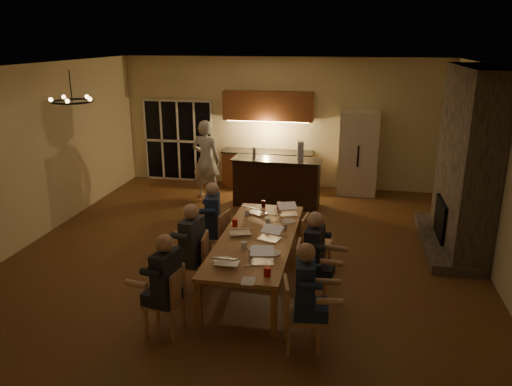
% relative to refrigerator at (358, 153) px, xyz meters
% --- Properties ---
extents(floor, '(9.00, 9.00, 0.00)m').
position_rel_refrigerator_xyz_m(floor, '(-1.90, -4.15, -1.00)').
color(floor, brown).
rests_on(floor, ground).
extents(back_wall, '(8.00, 0.04, 3.20)m').
position_rel_refrigerator_xyz_m(back_wall, '(-1.90, 0.37, 0.60)').
color(back_wall, beige).
rests_on(back_wall, ground).
extents(left_wall, '(0.04, 9.00, 3.20)m').
position_rel_refrigerator_xyz_m(left_wall, '(-5.92, -4.15, 0.60)').
color(left_wall, beige).
rests_on(left_wall, ground).
extents(right_wall, '(0.04, 9.00, 3.20)m').
position_rel_refrigerator_xyz_m(right_wall, '(2.12, -4.15, 0.60)').
color(right_wall, beige).
rests_on(right_wall, ground).
extents(ceiling, '(8.00, 9.00, 0.04)m').
position_rel_refrigerator_xyz_m(ceiling, '(-1.90, -4.15, 2.22)').
color(ceiling, white).
rests_on(ceiling, back_wall).
extents(french_doors, '(1.86, 0.08, 2.10)m').
position_rel_refrigerator_xyz_m(french_doors, '(-4.60, 0.32, 0.05)').
color(french_doors, black).
rests_on(french_doors, ground).
extents(fireplace, '(0.58, 2.50, 3.20)m').
position_rel_refrigerator_xyz_m(fireplace, '(1.80, -2.95, 0.60)').
color(fireplace, '#60544B').
rests_on(fireplace, ground).
extents(kitchenette, '(2.24, 0.68, 2.40)m').
position_rel_refrigerator_xyz_m(kitchenette, '(-2.20, 0.05, 0.20)').
color(kitchenette, brown).
rests_on(kitchenette, ground).
extents(refrigerator, '(0.90, 0.68, 2.00)m').
position_rel_refrigerator_xyz_m(refrigerator, '(0.00, 0.00, 0.00)').
color(refrigerator, beige).
rests_on(refrigerator, ground).
extents(dining_table, '(1.10, 3.04, 0.75)m').
position_rel_refrigerator_xyz_m(dining_table, '(-1.51, -4.98, -0.62)').
color(dining_table, '#AB6D44').
rests_on(dining_table, ground).
extents(bar_island, '(2.00, 0.75, 1.08)m').
position_rel_refrigerator_xyz_m(bar_island, '(-1.76, -1.28, -0.46)').
color(bar_island, black).
rests_on(bar_island, ground).
extents(chair_left_near, '(0.46, 0.46, 0.89)m').
position_rel_refrigerator_xyz_m(chair_left_near, '(-2.42, -6.56, -0.55)').
color(chair_left_near, tan).
rests_on(chair_left_near, ground).
extents(chair_left_mid, '(0.49, 0.49, 0.89)m').
position_rel_refrigerator_xyz_m(chair_left_mid, '(-2.41, -5.42, -0.55)').
color(chair_left_mid, tan).
rests_on(chair_left_mid, ground).
extents(chair_left_far, '(0.51, 0.51, 0.89)m').
position_rel_refrigerator_xyz_m(chair_left_far, '(-2.36, -4.38, -0.55)').
color(chair_left_far, tan).
rests_on(chair_left_far, ground).
extents(chair_right_near, '(0.52, 0.52, 0.89)m').
position_rel_refrigerator_xyz_m(chair_right_near, '(-0.66, -6.57, -0.55)').
color(chair_right_near, tan).
rests_on(chair_right_near, ground).
extents(chair_right_mid, '(0.44, 0.44, 0.89)m').
position_rel_refrigerator_xyz_m(chair_right_mid, '(-0.63, -5.43, -0.55)').
color(chair_right_mid, tan).
rests_on(chair_right_mid, ground).
extents(chair_right_far, '(0.49, 0.49, 0.89)m').
position_rel_refrigerator_xyz_m(chair_right_far, '(-0.64, -4.35, -0.55)').
color(chair_right_far, tan).
rests_on(chair_right_far, ground).
extents(person_left_near, '(0.70, 0.70, 1.38)m').
position_rel_refrigerator_xyz_m(person_left_near, '(-2.35, -6.63, -0.31)').
color(person_left_near, '#202229').
rests_on(person_left_near, ground).
extents(person_right_near, '(0.65, 0.65, 1.38)m').
position_rel_refrigerator_xyz_m(person_right_near, '(-0.63, -6.58, -0.31)').
color(person_right_near, navy).
rests_on(person_right_near, ground).
extents(person_left_mid, '(0.70, 0.70, 1.38)m').
position_rel_refrigerator_xyz_m(person_left_mid, '(-2.38, -5.47, -0.31)').
color(person_left_mid, '#353A3F').
rests_on(person_left_mid, ground).
extents(person_right_mid, '(0.66, 0.66, 1.38)m').
position_rel_refrigerator_xyz_m(person_right_mid, '(-0.61, -5.48, -0.31)').
color(person_right_mid, '#202229').
rests_on(person_right_mid, ground).
extents(person_left_far, '(0.70, 0.70, 1.38)m').
position_rel_refrigerator_xyz_m(person_left_far, '(-2.38, -4.36, -0.31)').
color(person_left_far, navy).
rests_on(person_left_far, ground).
extents(standing_person, '(0.74, 0.55, 1.85)m').
position_rel_refrigerator_xyz_m(standing_person, '(-3.46, -1.04, -0.07)').
color(standing_person, silver).
rests_on(standing_person, ground).
extents(chandelier, '(0.60, 0.60, 0.03)m').
position_rel_refrigerator_xyz_m(chandelier, '(-4.23, -5.17, 1.75)').
color(chandelier, black).
rests_on(chandelier, ceiling).
extents(laptop_a, '(0.32, 0.28, 0.23)m').
position_rel_refrigerator_xyz_m(laptop_a, '(-1.73, -5.98, -0.14)').
color(laptop_a, silver).
rests_on(laptop_a, dining_table).
extents(laptop_b, '(0.36, 0.33, 0.23)m').
position_rel_refrigerator_xyz_m(laptop_b, '(-1.28, -5.86, -0.14)').
color(laptop_b, silver).
rests_on(laptop_b, dining_table).
extents(laptop_c, '(0.40, 0.37, 0.23)m').
position_rel_refrigerator_xyz_m(laptop_c, '(-1.79, -4.91, -0.14)').
color(laptop_c, silver).
rests_on(laptop_c, dining_table).
extents(laptop_d, '(0.39, 0.36, 0.23)m').
position_rel_refrigerator_xyz_m(laptop_d, '(-1.32, -5.05, -0.14)').
color(laptop_d, silver).
rests_on(laptop_d, dining_table).
extents(laptop_e, '(0.41, 0.40, 0.23)m').
position_rel_refrigerator_xyz_m(laptop_e, '(-1.70, -3.95, -0.14)').
color(laptop_e, silver).
rests_on(laptop_e, dining_table).
extents(laptop_f, '(0.39, 0.37, 0.23)m').
position_rel_refrigerator_xyz_m(laptop_f, '(-1.17, -3.92, -0.14)').
color(laptop_f, silver).
rests_on(laptop_f, dining_table).
extents(mug_front, '(0.09, 0.09, 0.10)m').
position_rel_refrigerator_xyz_m(mug_front, '(-1.61, -5.45, -0.20)').
color(mug_front, silver).
rests_on(mug_front, dining_table).
extents(mug_mid, '(0.08, 0.08, 0.10)m').
position_rel_refrigerator_xyz_m(mug_mid, '(-1.44, -4.43, -0.20)').
color(mug_mid, silver).
rests_on(mug_mid, dining_table).
extents(mug_back, '(0.08, 0.08, 0.10)m').
position_rel_refrigerator_xyz_m(mug_back, '(-1.85, -4.12, -0.20)').
color(mug_back, silver).
rests_on(mug_back, dining_table).
extents(redcup_near, '(0.09, 0.09, 0.12)m').
position_rel_refrigerator_xyz_m(redcup_near, '(-1.14, -6.24, -0.19)').
color(redcup_near, red).
rests_on(redcup_near, dining_table).
extents(redcup_mid, '(0.09, 0.09, 0.12)m').
position_rel_refrigerator_xyz_m(redcup_mid, '(-1.94, -4.62, -0.19)').
color(redcup_mid, red).
rests_on(redcup_mid, dining_table).
extents(redcup_far, '(0.10, 0.10, 0.12)m').
position_rel_refrigerator_xyz_m(redcup_far, '(-1.36, -3.64, -0.19)').
color(redcup_far, red).
rests_on(redcup_far, dining_table).
extents(can_silver, '(0.06, 0.06, 0.12)m').
position_rel_refrigerator_xyz_m(can_silver, '(-1.46, -5.71, -0.19)').
color(can_silver, '#B2B2B7').
rests_on(can_silver, dining_table).
extents(can_cola, '(0.07, 0.07, 0.12)m').
position_rel_refrigerator_xyz_m(can_cola, '(-1.66, -3.61, -0.19)').
color(can_cola, '#3F0F0C').
rests_on(can_cola, dining_table).
extents(can_right, '(0.06, 0.06, 0.12)m').
position_rel_refrigerator_xyz_m(can_right, '(-1.13, -4.68, -0.19)').
color(can_right, '#B2B2B7').
rests_on(can_right, dining_table).
extents(plate_near, '(0.24, 0.24, 0.02)m').
position_rel_refrigerator_xyz_m(plate_near, '(-1.19, -5.56, -0.24)').
color(plate_near, silver).
rests_on(plate_near, dining_table).
extents(plate_left, '(0.27, 0.27, 0.02)m').
position_rel_refrigerator_xyz_m(plate_left, '(-1.81, -5.92, -0.24)').
color(plate_left, silver).
rests_on(plate_left, dining_table).
extents(plate_far, '(0.23, 0.23, 0.02)m').
position_rel_refrigerator_xyz_m(plate_far, '(-1.12, -4.26, -0.24)').
color(plate_far, silver).
rests_on(plate_far, dining_table).
extents(notepad, '(0.19, 0.25, 0.01)m').
position_rel_refrigerator_xyz_m(notepad, '(-1.35, -6.43, -0.24)').
color(notepad, white).
rests_on(notepad, dining_table).
extents(bar_bottle, '(0.07, 0.07, 0.24)m').
position_rel_refrigerator_xyz_m(bar_bottle, '(-2.28, -1.31, 0.20)').
color(bar_bottle, '#99999E').
rests_on(bar_bottle, bar_island).
extents(bar_blender, '(0.16, 0.16, 0.41)m').
position_rel_refrigerator_xyz_m(bar_blender, '(-1.25, -1.30, 0.28)').
color(bar_blender, silver).
rests_on(bar_blender, bar_island).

